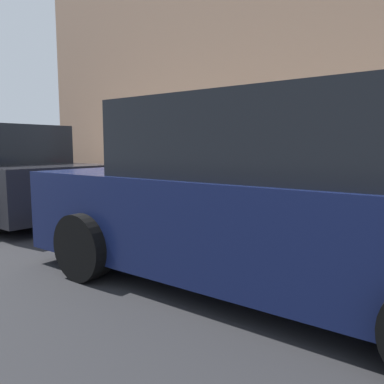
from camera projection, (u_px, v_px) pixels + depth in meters
name	position (u px, v px, depth m)	size (l,w,h in m)	color
ground_plane	(120.00, 210.00, 7.57)	(40.00, 40.00, 0.00)	#28282B
sidewalk_curb	(199.00, 194.00, 9.47)	(18.00, 5.00, 0.14)	#ADA89E
suitcase_silver_0	(348.00, 200.00, 5.23)	(0.49, 0.24, 1.01)	#9EA0A8
suitcase_teal_1	(308.00, 206.00, 5.55)	(0.36, 0.22, 0.78)	#0F606B
suitcase_red_2	(278.00, 194.00, 5.95)	(0.50, 0.28, 0.83)	red
suitcase_maroon_3	(246.00, 192.00, 6.34)	(0.46, 0.20, 0.97)	maroon
suitcase_black_4	(213.00, 194.00, 6.62)	(0.45, 0.26, 0.82)	black
suitcase_navy_5	(195.00, 192.00, 7.06)	(0.39, 0.28, 0.85)	navy
suitcase_olive_6	(170.00, 191.00, 7.32)	(0.45, 0.27, 0.75)	#59601E
fire_hydrant	(145.00, 183.00, 7.80)	(0.39, 0.21, 0.72)	red
bollard_post	(122.00, 181.00, 8.04)	(0.15, 0.15, 0.80)	brown
parked_car_navy_0	(266.00, 201.00, 3.40)	(4.74, 2.21, 1.67)	#141E4C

